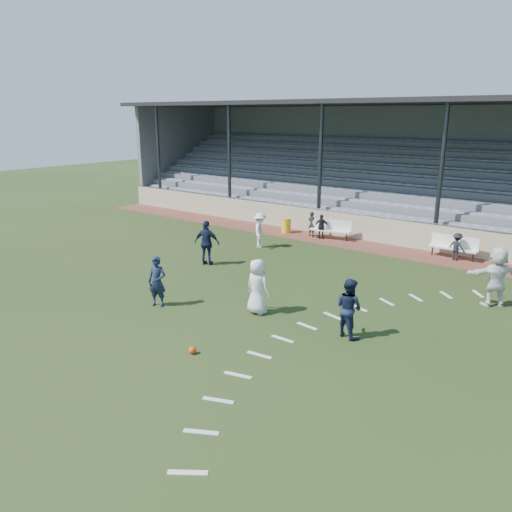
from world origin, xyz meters
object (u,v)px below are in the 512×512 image
at_px(football, 192,350).
at_px(player_navy_lead, 157,282).
at_px(trash_bin, 286,225).
at_px(player_white_lead, 257,286).
at_px(bench_right, 454,245).
at_px(bench_left, 331,227).

distance_m(football, player_navy_lead, 3.72).
distance_m(trash_bin, player_white_lead, 10.86).
distance_m(bench_right, football, 13.34).
xyz_separation_m(football, player_white_lead, (-0.35, 3.19, 0.76)).
height_order(bench_right, football, bench_right).
relative_size(bench_left, player_white_lead, 1.19).
bearing_deg(bench_right, bench_left, -175.64).
distance_m(bench_right, player_navy_lead, 12.75).
distance_m(bench_right, player_white_lead, 10.31).
distance_m(bench_left, bench_right, 5.80).
relative_size(trash_bin, player_navy_lead, 0.47).
bearing_deg(football, player_white_lead, 96.28).
xyz_separation_m(football, player_navy_lead, (-3.22, 1.72, 0.71)).
xyz_separation_m(bench_right, trash_bin, (-8.27, -0.46, -0.19)).
bearing_deg(bench_right, player_navy_lead, -114.83).
bearing_deg(player_navy_lead, player_white_lead, 4.43).
bearing_deg(bench_left, player_navy_lead, -101.51).
height_order(bench_right, player_navy_lead, player_navy_lead).
relative_size(bench_right, trash_bin, 2.66).
height_order(football, player_navy_lead, player_navy_lead).
relative_size(bench_right, football, 10.26).
bearing_deg(bench_left, football, -87.46).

